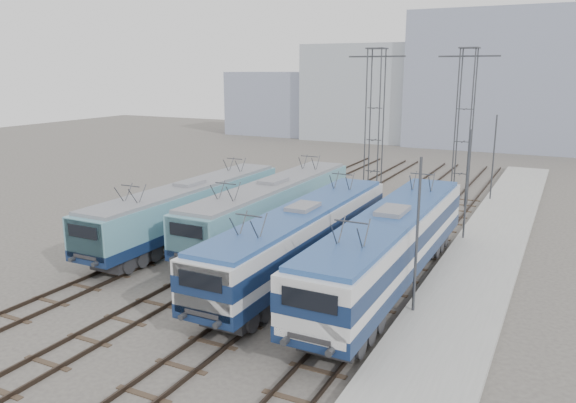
# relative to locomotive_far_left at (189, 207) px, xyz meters

# --- Properties ---
(ground) EXTENTS (160.00, 160.00, 0.00)m
(ground) POSITION_rel_locomotive_far_left_xyz_m (6.75, -6.68, -2.16)
(ground) COLOR #514C47
(platform) EXTENTS (4.00, 70.00, 0.30)m
(platform) POSITION_rel_locomotive_far_left_xyz_m (16.95, 1.32, -2.01)
(platform) COLOR #9E9E99
(platform) RESTS_ON ground
(locomotive_far_left) EXTENTS (2.74, 17.30, 3.26)m
(locomotive_far_left) POSITION_rel_locomotive_far_left_xyz_m (0.00, 0.00, 0.00)
(locomotive_far_left) COLOR #122346
(locomotive_far_left) RESTS_ON ground
(locomotive_center_left) EXTENTS (2.82, 17.79, 3.35)m
(locomotive_center_left) POSITION_rel_locomotive_far_left_xyz_m (4.50, 2.48, 0.06)
(locomotive_center_left) COLOR #122346
(locomotive_center_left) RESTS_ON ground
(locomotive_center_right) EXTENTS (2.80, 17.71, 3.33)m
(locomotive_center_right) POSITION_rel_locomotive_far_left_xyz_m (9.00, -2.64, 0.10)
(locomotive_center_right) COLOR #122346
(locomotive_center_right) RESTS_ON ground
(locomotive_far_right) EXTENTS (2.97, 18.79, 3.53)m
(locomotive_far_right) POSITION_rel_locomotive_far_left_xyz_m (13.50, -2.24, 0.23)
(locomotive_far_right) COLOR #122346
(locomotive_far_right) RESTS_ON ground
(catenary_tower_west) EXTENTS (4.50, 1.20, 12.00)m
(catenary_tower_west) POSITION_rel_locomotive_far_left_xyz_m (6.75, 15.32, 4.48)
(catenary_tower_west) COLOR #3F4247
(catenary_tower_west) RESTS_ON ground
(catenary_tower_east) EXTENTS (4.50, 1.20, 12.00)m
(catenary_tower_east) POSITION_rel_locomotive_far_left_xyz_m (13.25, 17.32, 4.48)
(catenary_tower_east) COLOR #3F4247
(catenary_tower_east) RESTS_ON ground
(mast_front) EXTENTS (0.12, 0.12, 7.00)m
(mast_front) POSITION_rel_locomotive_far_left_xyz_m (15.35, -4.68, 1.34)
(mast_front) COLOR #3F4247
(mast_front) RESTS_ON ground
(mast_mid) EXTENTS (0.12, 0.12, 7.00)m
(mast_mid) POSITION_rel_locomotive_far_left_xyz_m (15.35, 7.32, 1.34)
(mast_mid) COLOR #3F4247
(mast_mid) RESTS_ON ground
(mast_rear) EXTENTS (0.12, 0.12, 7.00)m
(mast_rear) POSITION_rel_locomotive_far_left_xyz_m (15.35, 19.32, 1.34)
(mast_rear) COLOR #3F4247
(mast_rear) RESTS_ON ground
(building_west) EXTENTS (18.00, 12.00, 14.00)m
(building_west) POSITION_rel_locomotive_far_left_xyz_m (-7.25, 55.32, 4.84)
(building_west) COLOR #A5AEB8
(building_west) RESTS_ON ground
(building_center) EXTENTS (22.00, 14.00, 18.00)m
(building_center) POSITION_rel_locomotive_far_left_xyz_m (10.75, 55.32, 6.84)
(building_center) COLOR #8A93AD
(building_center) RESTS_ON ground
(building_far_west) EXTENTS (14.00, 10.00, 10.00)m
(building_far_west) POSITION_rel_locomotive_far_left_xyz_m (-23.25, 55.32, 2.84)
(building_far_west) COLOR #8A93AD
(building_far_west) RESTS_ON ground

